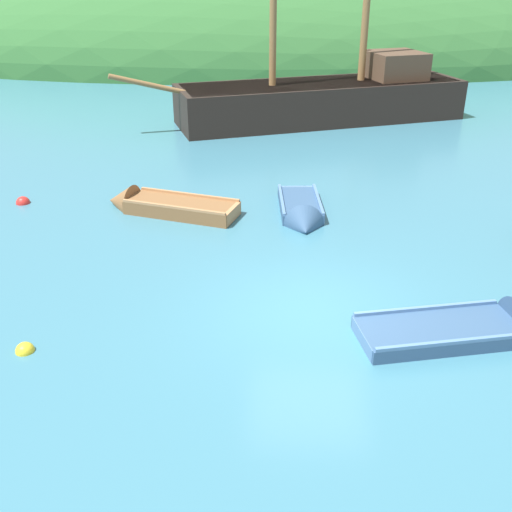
{
  "coord_description": "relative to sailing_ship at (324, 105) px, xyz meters",
  "views": [
    {
      "loc": [
        -0.66,
        -10.18,
        6.22
      ],
      "look_at": [
        -1.2,
        2.12,
        0.13
      ],
      "focal_mm": 42.0,
      "sensor_mm": 36.0,
      "label": 1
    }
  ],
  "objects": [
    {
      "name": "buoy_red",
      "position": [
        -9.13,
        -10.27,
        -0.64
      ],
      "size": [
        0.4,
        0.4,
        0.4
      ],
      "primitive_type": "sphere",
      "color": "red",
      "rests_on": "ground"
    },
    {
      "name": "shore_hill",
      "position": [
        -4.82,
        19.63,
        -0.64
      ],
      "size": [
        54.33,
        23.85,
        13.13
      ],
      "primitive_type": "ellipsoid",
      "color": "#2D602D",
      "rests_on": "ground"
    },
    {
      "name": "rowboat_portside",
      "position": [
        -1.21,
        -10.91,
        -0.56
      ],
      "size": [
        1.26,
        3.02,
        1.04
      ],
      "rotation": [
        0.0,
        0.0,
        4.78
      ],
      "color": "#335175",
      "rests_on": "ground"
    },
    {
      "name": "ground_plane",
      "position": [
        -1.12,
        -15.75,
        -0.64
      ],
      "size": [
        120.0,
        120.0,
        0.0
      ],
      "primitive_type": "plane",
      "color": "teal"
    },
    {
      "name": "rowboat_outer_left",
      "position": [
        -5.02,
        -10.71,
        -0.52
      ],
      "size": [
        3.92,
        2.11,
        1.04
      ],
      "rotation": [
        0.0,
        0.0,
        2.85
      ],
      "color": "brown",
      "rests_on": "ground"
    },
    {
      "name": "rowboat_center",
      "position": [
        1.84,
        -16.47,
        -0.57
      ],
      "size": [
        3.8,
        1.93,
        1.17
      ],
      "rotation": [
        0.0,
        0.0,
        0.21
      ],
      "color": "#335175",
      "rests_on": "ground"
    },
    {
      "name": "sailing_ship",
      "position": [
        0.0,
        0.0,
        0.0
      ],
      "size": [
        14.52,
        7.12,
        13.2
      ],
      "rotation": [
        0.0,
        0.0,
        3.48
      ],
      "color": "black",
      "rests_on": "ground"
    },
    {
      "name": "buoy_yellow",
      "position": [
        -6.26,
        -17.36,
        -0.64
      ],
      "size": [
        0.34,
        0.34,
        0.34
      ],
      "primitive_type": "sphere",
      "color": "yellow",
      "rests_on": "ground"
    }
  ]
}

